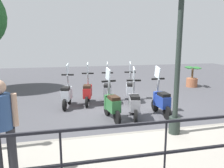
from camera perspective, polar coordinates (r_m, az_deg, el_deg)
name	(u,v)px	position (r m, az deg, el deg)	size (l,w,h in m)	color
ground_plane	(128,110)	(7.53, 4.08, -6.86)	(28.00, 28.00, 0.00)	#424247
promenade_walkway	(173,153)	(4.80, 15.65, -17.03)	(2.20, 20.00, 0.15)	gray
fence_railing	(210,137)	(3.67, 24.29, -12.41)	(0.04, 16.03, 1.07)	black
lamp_post_near	(178,61)	(5.14, 16.88, 5.88)	(0.26, 0.90, 3.95)	#232D28
pedestrian_distant	(2,122)	(3.81, -26.85, -8.87)	(0.33, 0.49, 1.59)	#28282D
potted_palm	(192,78)	(12.04, 20.18, 1.40)	(1.06, 0.66, 1.05)	#9E5B3D
scooter_near_0	(161,100)	(7.07, 12.73, -4.22)	(1.23, 0.44, 1.54)	black
scooter_near_1	(134,103)	(6.63, 5.82, -5.00)	(1.22, 0.50, 1.54)	black
scooter_near_2	(112,104)	(6.49, -0.01, -5.29)	(1.23, 0.45, 1.54)	black
scooter_far_0	(130,90)	(8.45, 4.77, -1.50)	(1.21, 0.52, 1.54)	black
scooter_far_1	(107,91)	(8.26, -1.24, -1.76)	(1.22, 0.50, 1.54)	black
scooter_far_2	(88,92)	(8.14, -6.41, -2.01)	(1.22, 0.49, 1.54)	black
scooter_far_3	(67,94)	(7.90, -11.75, -2.57)	(1.22, 0.50, 1.54)	black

